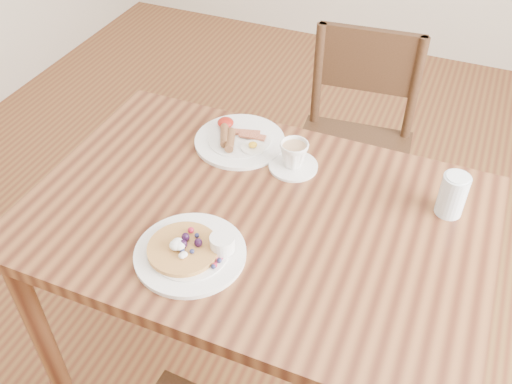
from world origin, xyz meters
TOP-DOWN VIEW (x-y plane):
  - ground at (0.00, 0.00)m, footprint 5.00×5.00m
  - dining_table at (0.00, 0.00)m, footprint 1.20×0.80m
  - chair_far at (0.09, 0.75)m, footprint 0.46×0.46m
  - pancake_plate at (-0.08, -0.20)m, footprint 0.27×0.27m
  - breakfast_plate at (-0.17, 0.26)m, footprint 0.27×0.27m
  - teacup_saucer at (0.03, 0.21)m, footprint 0.14×0.14m
  - water_glass at (0.46, 0.19)m, footprint 0.07×0.07m

SIDE VIEW (x-z plane):
  - ground at x=0.00m, z-range 0.00..0.00m
  - chair_far at x=0.09m, z-range 0.05..0.93m
  - dining_table at x=0.00m, z-range 0.28..1.03m
  - breakfast_plate at x=-0.17m, z-range 0.74..0.78m
  - pancake_plate at x=-0.08m, z-range 0.74..0.79m
  - teacup_saucer at x=0.03m, z-range 0.74..0.83m
  - water_glass at x=0.46m, z-range 0.75..0.87m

